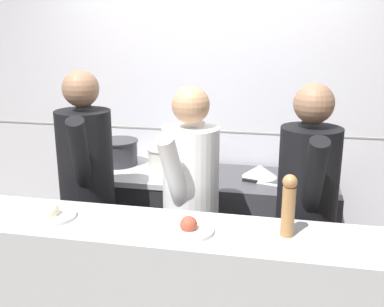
{
  "coord_description": "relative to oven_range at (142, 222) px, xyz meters",
  "views": [
    {
      "loc": [
        0.62,
        -2.14,
        1.97
      ],
      "look_at": [
        0.02,
        0.71,
        1.15
      ],
      "focal_mm": 42.0,
      "sensor_mm": 36.0,
      "label": 1
    }
  ],
  "objects": [
    {
      "name": "chefs_knife",
      "position": [
        0.96,
        -0.11,
        0.44
      ],
      "size": [
        0.39,
        0.13,
        0.02
      ],
      "color": "#B7BABF",
      "rests_on": "prep_counter"
    },
    {
      "name": "plated_dish_main",
      "position": [
        -0.09,
        -1.21,
        0.57
      ],
      "size": [
        0.26,
        0.26,
        0.09
      ],
      "color": "white",
      "rests_on": "pass_counter"
    },
    {
      "name": "oven_range",
      "position": [
        0.0,
        0.0,
        0.0
      ],
      "size": [
        0.85,
        0.71,
        0.92
      ],
      "color": "#232326",
      "rests_on": "ground_plane"
    },
    {
      "name": "prep_counter",
      "position": [
        0.99,
        -0.0,
        -0.02
      ],
      "size": [
        0.99,
        0.65,
        0.89
      ],
      "color": "#38383D",
      "rests_on": "ground_plane"
    },
    {
      "name": "chef_head_cook",
      "position": [
        -0.16,
        -0.62,
        0.5
      ],
      "size": [
        0.44,
        0.74,
        1.72
      ],
      "rotation": [
        0.0,
        0.0,
        0.31
      ],
      "color": "black",
      "rests_on": "ground_plane"
    },
    {
      "name": "stock_pot",
      "position": [
        -0.2,
        0.06,
        0.56
      ],
      "size": [
        0.32,
        0.32,
        0.2
      ],
      "color": "#2D2D33",
      "rests_on": "oven_range"
    },
    {
      "name": "sauce_pot",
      "position": [
        0.19,
        0.0,
        0.55
      ],
      "size": [
        0.25,
        0.25,
        0.17
      ],
      "color": "beige",
      "rests_on": "oven_range"
    },
    {
      "name": "wall_back_tiled",
      "position": [
        0.45,
        0.4,
        0.84
      ],
      "size": [
        8.0,
        0.06,
        2.6
      ],
      "color": "silver",
      "rests_on": "ground_plane"
    },
    {
      "name": "chef_line",
      "position": [
        1.23,
        -0.68,
        0.48
      ],
      "size": [
        0.37,
        0.74,
        1.68
      ],
      "rotation": [
        0.0,
        0.0,
        0.07
      ],
      "color": "black",
      "rests_on": "ground_plane"
    },
    {
      "name": "chef_sous",
      "position": [
        0.55,
        -0.7,
        0.46
      ],
      "size": [
        0.41,
        0.72,
        1.65
      ],
      "rotation": [
        0.0,
        0.0,
        -0.24
      ],
      "color": "black",
      "rests_on": "ground_plane"
    },
    {
      "name": "pepper_mill",
      "position": [
        1.12,
        -1.17,
        0.71
      ],
      "size": [
        0.07,
        0.07,
        0.31
      ],
      "color": "#AD7A47",
      "rests_on": "pass_counter"
    },
    {
      "name": "plated_dish_appetiser",
      "position": [
        0.65,
        -1.23,
        0.57
      ],
      "size": [
        0.24,
        0.24,
        0.09
      ],
      "color": "white",
      "rests_on": "pass_counter"
    },
    {
      "name": "mixing_bowl_steel",
      "position": [
        0.92,
        0.06,
        0.47
      ],
      "size": [
        0.26,
        0.26,
        0.09
      ],
      "color": "#B7BABF",
      "rests_on": "prep_counter"
    }
  ]
}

